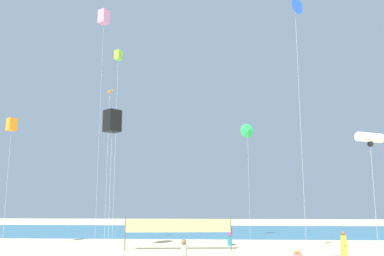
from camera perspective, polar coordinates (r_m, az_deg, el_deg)
ocean_band at (r=47.98m, az=0.55°, el=-14.32°), size 120.00×20.00×0.01m
beachgoer_mustard_shirt at (r=28.30m, az=20.64°, el=-14.95°), size 0.36×0.36×1.59m
beachgoer_sage_shirt at (r=21.66m, az=-1.16°, el=-17.34°), size 0.35×0.35×1.54m
beachgoer_plum_shirt at (r=33.01m, az=5.35°, el=-14.65°), size 0.39×0.39×1.70m
volleyball_net at (r=29.74m, az=-1.96°, el=-13.79°), size 7.59×0.76×2.40m
kite_green_delta at (r=37.65m, az=7.85°, el=-0.37°), size 1.31×0.75×10.51m
kite_blue_delta at (r=25.50m, az=14.33°, el=16.12°), size 0.96×0.88×15.22m
kite_lime_box at (r=36.59m, az=-10.36°, el=9.96°), size 0.71×0.71×16.50m
kite_pink_box at (r=42.15m, az=-12.33°, el=15.02°), size 1.16×1.16×21.98m
kite_white_tube at (r=22.37m, az=23.80°, el=-1.29°), size 1.65×1.20×6.92m
kite_orange_diamond at (r=33.43m, az=-11.60°, el=4.80°), size 0.69×0.69×12.43m
kite_black_box at (r=29.00m, az=-11.19°, el=0.96°), size 1.37×1.37×9.80m
kite_orange_box at (r=33.19m, az=-24.10°, el=0.42°), size 0.83×0.83×9.60m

